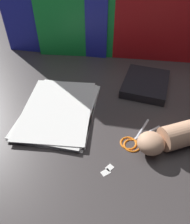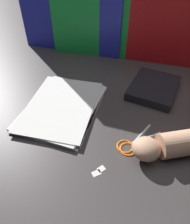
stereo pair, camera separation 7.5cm
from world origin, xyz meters
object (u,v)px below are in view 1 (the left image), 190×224
object	(u,v)px
scissors	(135,140)
hand_forearm	(183,134)
paper_stack	(59,110)
book_closed	(146,84)

from	to	relation	value
scissors	hand_forearm	world-z (taller)	hand_forearm
paper_stack	scissors	xyz separation A→B (m)	(0.29, -0.11, -0.00)
paper_stack	hand_forearm	xyz separation A→B (m)	(0.44, -0.09, 0.03)
book_closed	scissors	distance (m)	0.32
book_closed	hand_forearm	world-z (taller)	hand_forearm
paper_stack	hand_forearm	distance (m)	0.45
book_closed	hand_forearm	size ratio (longest dim) A/B	0.83
scissors	paper_stack	bearing A→B (deg)	159.57
hand_forearm	book_closed	bearing A→B (deg)	109.41
book_closed	hand_forearm	bearing A→B (deg)	-70.59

